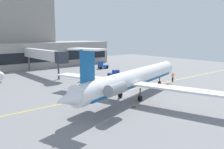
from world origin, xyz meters
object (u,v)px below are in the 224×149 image
baggage_tug (114,74)px  pushback_tractor (102,65)px  regional_jet (133,79)px  marshaller (173,77)px

baggage_tug → pushback_tractor: size_ratio=0.89×
regional_jet → marshaller: size_ratio=17.78×
pushback_tractor → marshaller: 25.34m
baggage_tug → marshaller: 13.55m
baggage_tug → marshaller: baggage_tug is taller
baggage_tug → pushback_tractor: (7.09, 13.80, 0.13)m
baggage_tug → marshaller: (7.10, -11.54, 0.07)m
regional_jet → marshaller: bearing=14.4°
marshaller → baggage_tug: bearing=121.6°
regional_jet → pushback_tractor: 34.28m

